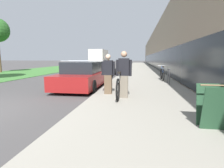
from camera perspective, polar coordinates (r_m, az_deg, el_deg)
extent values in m
cube|color=gray|center=(25.00, 9.36, 4.88)|extent=(4.10, 70.00, 0.13)
cube|color=gray|center=(33.81, 21.67, 10.45)|extent=(10.00, 70.00, 6.22)
cube|color=#1E2328|center=(33.04, 13.02, 7.66)|extent=(0.10, 63.00, 2.20)
cube|color=#3D7533|center=(31.53, -14.56, 5.33)|extent=(7.38, 70.00, 0.03)
torus|color=black|center=(7.62, 3.59, 0.57)|extent=(0.06, 0.77, 0.77)
torus|color=black|center=(5.78, 1.93, -1.93)|extent=(0.06, 0.77, 0.77)
cylinder|color=#B7BCC1|center=(6.66, 2.89, 1.46)|extent=(0.04, 1.59, 0.04)
cylinder|color=#B7BCC1|center=(6.31, 2.54, 0.08)|extent=(0.04, 0.95, 0.35)
cylinder|color=#B7BCC1|center=(6.06, 2.32, 2.28)|extent=(0.03, 0.03, 0.32)
cube|color=black|center=(6.04, 2.33, 3.77)|extent=(0.11, 0.22, 0.05)
cylinder|color=#B7BCC1|center=(7.43, 3.51, 3.47)|extent=(0.03, 0.03, 0.33)
cylinder|color=silver|center=(7.41, 3.52, 4.75)|extent=(0.52, 0.03, 0.03)
cube|color=#756B5B|center=(6.35, 3.82, -0.84)|extent=(0.31, 0.22, 0.80)
cube|color=black|center=(6.28, 3.89, 5.58)|extent=(0.38, 0.22, 0.62)
cylinder|color=black|center=(6.30, 1.73, 5.31)|extent=(0.10, 0.10, 0.58)
cylinder|color=black|center=(6.26, 6.04, 5.25)|extent=(0.10, 0.10, 0.58)
sphere|color=tan|center=(6.27, 3.93, 9.69)|extent=(0.22, 0.22, 0.22)
cube|color=brown|center=(7.01, -1.26, -0.13)|extent=(0.29, 0.21, 0.76)
cube|color=black|center=(6.94, -1.27, 5.36)|extent=(0.36, 0.21, 0.58)
cylinder|color=black|center=(6.99, -3.08, 5.12)|extent=(0.09, 0.09, 0.55)
cylinder|color=black|center=(6.91, 0.56, 5.09)|extent=(0.09, 0.09, 0.55)
sphere|color=beige|center=(6.93, -1.29, 8.87)|extent=(0.21, 0.21, 0.21)
cylinder|color=#4C4C51|center=(10.11, 18.24, 2.25)|extent=(0.05, 0.05, 0.82)
cylinder|color=#4C4C51|center=(10.65, 17.76, 2.56)|extent=(0.05, 0.05, 0.82)
cylinder|color=#4C4C51|center=(10.35, 18.09, 4.67)|extent=(0.05, 0.55, 0.05)
torus|color=black|center=(12.35, 15.80, 3.22)|extent=(0.06, 0.75, 0.75)
torus|color=black|center=(11.38, 16.39, 2.78)|extent=(0.06, 0.75, 0.75)
cylinder|color=#2D56A8|center=(11.85, 16.13, 4.10)|extent=(0.04, 0.83, 0.04)
cylinder|color=#2D56A8|center=(11.66, 16.23, 3.51)|extent=(0.04, 0.51, 0.34)
cylinder|color=#2D56A8|center=(11.53, 16.36, 4.75)|extent=(0.03, 0.03, 0.31)
cube|color=black|center=(11.52, 16.39, 5.51)|extent=(0.11, 0.22, 0.05)
cylinder|color=#2D56A8|center=(12.25, 15.91, 5.00)|extent=(0.03, 0.03, 0.33)
cylinder|color=silver|center=(12.24, 15.94, 5.76)|extent=(0.52, 0.03, 0.03)
cube|color=#23472D|center=(3.98, 31.22, -7.08)|extent=(0.56, 0.20, 0.89)
cube|color=#23472D|center=(4.30, 29.39, -5.85)|extent=(0.56, 0.20, 0.89)
cylinder|color=#93704C|center=(4.06, 30.73, -0.39)|extent=(0.56, 0.03, 0.03)
cube|color=maroon|center=(9.34, -9.36, 1.67)|extent=(1.87, 4.50, 0.65)
cube|color=#1E2328|center=(9.29, -9.45, 5.40)|extent=(1.61, 2.25, 0.56)
cylinder|color=silver|center=(9.75, -8.59, 7.50)|extent=(1.99, 0.04, 0.04)
cylinder|color=silver|center=(8.81, -10.51, 7.37)|extent=(1.99, 0.04, 0.04)
cylinder|color=black|center=(10.91, -11.49, 1.63)|extent=(0.22, 0.60, 0.60)
cylinder|color=black|center=(10.44, -2.51, 1.50)|extent=(0.22, 0.60, 0.60)
cylinder|color=black|center=(8.45, -17.77, -0.53)|extent=(0.22, 0.60, 0.60)
cylinder|color=black|center=(7.84, -6.34, -0.85)|extent=(0.22, 0.60, 0.60)
ellipsoid|color=navy|center=(15.45, -2.29, 4.41)|extent=(1.59, 4.03, 0.69)
cube|color=#1E2328|center=(15.92, -1.96, 6.21)|extent=(1.11, 0.04, 0.26)
cylinder|color=black|center=(16.76, -4.02, 4.09)|extent=(0.22, 0.60, 0.60)
cylinder|color=black|center=(16.50, 1.02, 4.04)|extent=(0.22, 0.60, 0.60)
cylinder|color=black|center=(14.50, -6.05, 3.39)|extent=(0.22, 0.60, 0.60)
cylinder|color=black|center=(14.19, -0.24, 3.33)|extent=(0.22, 0.60, 0.60)
cube|color=orange|center=(35.18, -2.93, 7.72)|extent=(2.22, 1.80, 1.83)
cube|color=silver|center=(31.66, -4.26, 8.52)|extent=(2.41, 5.40, 2.81)
cylinder|color=black|center=(34.98, -4.86, 6.51)|extent=(0.28, 0.84, 0.84)
cylinder|color=black|center=(34.53, -1.27, 6.51)|extent=(0.28, 0.84, 0.84)
cylinder|color=black|center=(30.90, -6.70, 6.24)|extent=(0.28, 0.84, 0.84)
cylinder|color=black|center=(30.39, -2.65, 6.25)|extent=(0.28, 0.84, 0.84)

